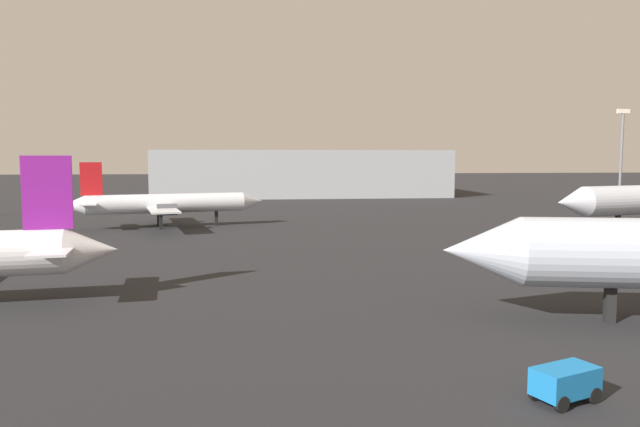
# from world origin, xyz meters

# --- Properties ---
(airplane_far_left) EXTENTS (24.42, 19.55, 8.24)m
(airplane_far_left) POSITION_xyz_m (-12.36, 68.06, 3.04)
(airplane_far_left) COLOR silver
(airplane_far_left) RESTS_ON ground_plane
(baggage_cart) EXTENTS (2.71, 2.10, 1.30)m
(baggage_cart) POSITION_xyz_m (9.90, 11.44, 0.76)
(baggage_cart) COLOR #1972BF
(baggage_cart) RESTS_ON ground_plane
(light_mast_right) EXTENTS (2.40, 0.50, 17.70)m
(light_mast_right) POSITION_xyz_m (67.40, 96.90, 10.09)
(light_mast_right) COLOR slate
(light_mast_right) RESTS_ON ground_plane
(terminal_building) EXTENTS (64.19, 27.20, 10.26)m
(terminal_building) POSITION_xyz_m (9.74, 129.46, 5.13)
(terminal_building) COLOR #999EA3
(terminal_building) RESTS_ON ground_plane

